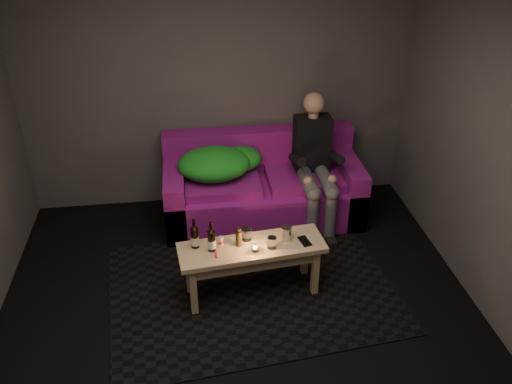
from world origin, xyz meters
TOP-DOWN VIEW (x-y plane):
  - floor at (0.00, 0.00)m, footprint 4.50×4.50m
  - room at (0.00, 0.47)m, footprint 4.50×4.50m
  - rug at (0.13, 0.62)m, footprint 2.62×2.03m
  - sofa at (0.40, 1.82)m, footprint 2.01×0.90m
  - green_blanket at (-0.05, 1.81)m, footprint 0.88×0.60m
  - person at (0.91, 1.66)m, footprint 0.36×0.83m
  - coffee_table at (0.13, 0.57)m, footprint 1.26×0.52m
  - beer_bottle_a at (-0.33, 0.62)m, footprint 0.07×0.07m
  - beer_bottle_b at (-0.20, 0.55)m, footprint 0.07×0.07m
  - salt_shaker at (-0.12, 0.62)m, footprint 0.05×0.05m
  - pepper_mill at (0.02, 0.59)m, footprint 0.06×0.06m
  - tumbler_back at (0.10, 0.67)m, footprint 0.12×0.12m
  - tealight at (0.15, 0.50)m, footprint 0.06×0.06m
  - tumbler_front at (0.29, 0.52)m, footprint 0.10×0.10m
  - steel_cup at (0.43, 0.62)m, footprint 0.11×0.11m
  - smartphone at (0.58, 0.57)m, footprint 0.10×0.16m
  - red_lighter at (-0.18, 0.48)m, footprint 0.02×0.07m

SIDE VIEW (x-z plane):
  - floor at x=0.00m, z-range 0.00..0.00m
  - rug at x=0.13m, z-range 0.00..0.01m
  - sofa at x=0.40m, z-range -0.12..0.74m
  - coffee_table at x=0.13m, z-range 0.16..0.66m
  - smartphone at x=0.58m, z-range 0.50..0.51m
  - red_lighter at x=-0.18m, z-range 0.50..0.51m
  - tealight at x=0.15m, z-range 0.50..0.55m
  - salt_shaker at x=-0.12m, z-range 0.50..0.58m
  - tumbler_front at x=0.29m, z-range 0.50..0.60m
  - tumbler_back at x=0.10m, z-range 0.50..0.60m
  - steel_cup at x=0.43m, z-range 0.50..0.62m
  - pepper_mill at x=0.02m, z-range 0.50..0.64m
  - beer_bottle_b at x=-0.20m, z-range 0.47..0.74m
  - beer_bottle_a at x=-0.33m, z-range 0.47..0.74m
  - green_blanket at x=-0.05m, z-range 0.50..0.80m
  - person at x=0.91m, z-range 0.02..1.37m
  - room at x=0.00m, z-range -0.61..3.89m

